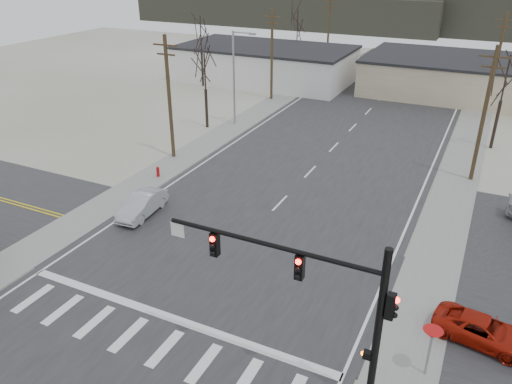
# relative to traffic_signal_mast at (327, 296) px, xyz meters

# --- Properties ---
(ground) EXTENTS (140.00, 140.00, 0.00)m
(ground) POSITION_rel_traffic_signal_mast_xyz_m (-7.89, 6.20, -4.67)
(ground) COLOR silver
(ground) RESTS_ON ground
(main_road) EXTENTS (18.00, 110.00, 0.05)m
(main_road) POSITION_rel_traffic_signal_mast_xyz_m (-7.89, 21.20, -4.65)
(main_road) COLOR #262629
(main_road) RESTS_ON ground
(cross_road) EXTENTS (90.00, 10.00, 0.04)m
(cross_road) POSITION_rel_traffic_signal_mast_xyz_m (-7.89, 6.20, -4.65)
(cross_road) COLOR #262629
(cross_road) RESTS_ON ground
(sidewalk_left) EXTENTS (3.00, 90.00, 0.06)m
(sidewalk_left) POSITION_rel_traffic_signal_mast_xyz_m (-18.49, 26.20, -4.64)
(sidewalk_left) COLOR gray
(sidewalk_left) RESTS_ON ground
(sidewalk_right) EXTENTS (3.00, 90.00, 0.06)m
(sidewalk_right) POSITION_rel_traffic_signal_mast_xyz_m (2.71, 26.20, -4.64)
(sidewalk_right) COLOR gray
(sidewalk_right) RESTS_ON ground
(traffic_signal_mast) EXTENTS (8.95, 0.43, 7.20)m
(traffic_signal_mast) POSITION_rel_traffic_signal_mast_xyz_m (0.00, 0.00, 0.00)
(traffic_signal_mast) COLOR black
(traffic_signal_mast) RESTS_ON ground
(fire_hydrant) EXTENTS (0.24, 0.24, 0.87)m
(fire_hydrant) POSITION_rel_traffic_signal_mast_xyz_m (-18.09, 14.20, -4.22)
(fire_hydrant) COLOR #A50C0C
(fire_hydrant) RESTS_ON ground
(yield_sign) EXTENTS (0.80, 0.80, 2.35)m
(yield_sign) POSITION_rel_traffic_signal_mast_xyz_m (3.61, 2.70, -2.61)
(yield_sign) COLOR gray
(yield_sign) RESTS_ON ground
(building_left_far) EXTENTS (22.30, 12.30, 4.50)m
(building_left_far) POSITION_rel_traffic_signal_mast_xyz_m (-23.89, 46.20, -2.42)
(building_left_far) COLOR silver
(building_left_far) RESTS_ON ground
(building_right_far) EXTENTS (26.30, 14.30, 4.30)m
(building_right_far) POSITION_rel_traffic_signal_mast_xyz_m (2.11, 50.20, -2.52)
(building_right_far) COLOR beige
(building_right_far) RESTS_ON ground
(upole_left_b) EXTENTS (2.20, 0.30, 10.00)m
(upole_left_b) POSITION_rel_traffic_signal_mast_xyz_m (-19.39, 18.20, 0.55)
(upole_left_b) COLOR #493721
(upole_left_b) RESTS_ON ground
(upole_left_c) EXTENTS (2.20, 0.30, 10.00)m
(upole_left_c) POSITION_rel_traffic_signal_mast_xyz_m (-19.39, 38.20, 0.55)
(upole_left_c) COLOR #493721
(upole_left_c) RESTS_ON ground
(upole_left_d) EXTENTS (2.20, 0.30, 10.00)m
(upole_left_d) POSITION_rel_traffic_signal_mast_xyz_m (-19.39, 58.20, 0.55)
(upole_left_d) COLOR #493721
(upole_left_d) RESTS_ON ground
(upole_right_a) EXTENTS (2.20, 0.30, 10.00)m
(upole_right_a) POSITION_rel_traffic_signal_mast_xyz_m (3.61, 24.20, 0.55)
(upole_right_a) COLOR #493721
(upole_right_a) RESTS_ON ground
(upole_right_b) EXTENTS (2.20, 0.30, 10.00)m
(upole_right_b) POSITION_rel_traffic_signal_mast_xyz_m (3.61, 46.20, 0.55)
(upole_right_b) COLOR #493721
(upole_right_b) RESTS_ON ground
(streetlight_main) EXTENTS (2.40, 0.25, 9.00)m
(streetlight_main) POSITION_rel_traffic_signal_mast_xyz_m (-18.69, 28.20, 0.41)
(streetlight_main) COLOR gray
(streetlight_main) RESTS_ON ground
(tree_left_near) EXTENTS (3.30, 3.30, 7.35)m
(tree_left_near) POSITION_rel_traffic_signal_mast_xyz_m (-20.89, 26.20, 0.55)
(tree_left_near) COLOR #2D201B
(tree_left_near) RESTS_ON ground
(tree_right_mid) EXTENTS (3.74, 3.74, 8.33)m
(tree_right_mid) POSITION_rel_traffic_signal_mast_xyz_m (4.61, 32.20, 1.26)
(tree_right_mid) COLOR #2D201B
(tree_right_mid) RESTS_ON ground
(tree_left_far) EXTENTS (3.96, 3.96, 8.82)m
(tree_left_far) POSITION_rel_traffic_signal_mast_xyz_m (-21.89, 52.20, 1.61)
(tree_left_far) COLOR #2D201B
(tree_left_far) RESTS_ON ground
(tree_left_mid) EXTENTS (3.96, 3.96, 8.82)m
(tree_left_mid) POSITION_rel_traffic_signal_mast_xyz_m (-29.89, 40.20, 1.61)
(tree_left_mid) COLOR #2D201B
(tree_left_mid) RESTS_ON ground
(hill_left) EXTENTS (70.00, 18.00, 7.00)m
(hill_left) POSITION_rel_traffic_signal_mast_xyz_m (-42.89, 98.20, -1.17)
(hill_left) COLOR #333026
(hill_left) RESTS_ON ground
(sedan_crossing) EXTENTS (1.83, 4.39, 1.41)m
(sedan_crossing) POSITION_rel_traffic_signal_mast_xyz_m (-15.39, 8.78, -3.92)
(sedan_crossing) COLOR #A5A9B0
(sedan_crossing) RESTS_ON main_road
(car_far_a) EXTENTS (2.90, 5.77, 1.61)m
(car_far_a) POSITION_rel_traffic_signal_mast_xyz_m (-6.09, 52.45, -3.82)
(car_far_a) COLOR black
(car_far_a) RESTS_ON main_road
(car_far_b) EXTENTS (2.66, 3.88, 1.23)m
(car_far_b) POSITION_rel_traffic_signal_mast_xyz_m (-10.90, 61.55, -4.02)
(car_far_b) COLOR black
(car_far_b) RESTS_ON main_road
(car_parked_red) EXTENTS (4.53, 2.66, 1.18)m
(car_parked_red) POSITION_rel_traffic_signal_mast_xyz_m (5.55, 5.78, -4.05)
(car_parked_red) COLOR #9E1608
(car_parked_red) RESTS_ON parking_lot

